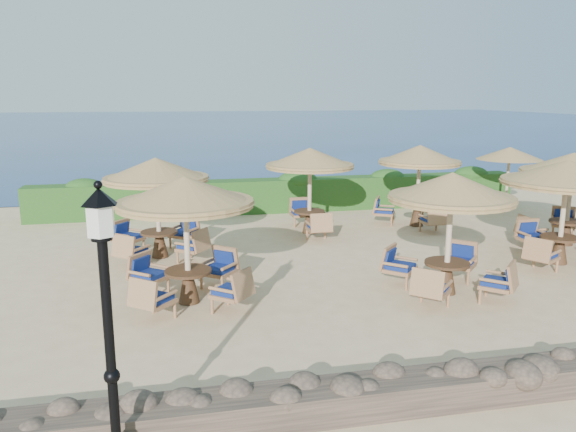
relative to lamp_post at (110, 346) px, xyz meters
The scene contains 13 objects.
ground 8.47m from the lamp_post, 54.78° to the left, with size 120.00×120.00×0.00m, color beige.
sea 76.97m from the lamp_post, 86.42° to the left, with size 160.00×160.00×0.00m, color navy.
hedge 14.83m from the lamp_post, 71.08° to the left, with size 18.00×0.90×1.20m, color #1C4516.
stone_wall 5.02m from the lamp_post, ahead, with size 15.00×0.65×0.44m, color brown.
lamp_post is the anchor object (origin of this frame).
extra_parasol 17.41m from the lamp_post, 43.60° to the left, with size 2.30×2.30×2.41m.
cafe_set_0 5.36m from the lamp_post, 79.30° to the left, with size 2.80×2.80×2.65m.
cafe_set_1 8.00m from the lamp_post, 35.82° to the left, with size 2.66×2.66×2.65m.
cafe_set_2 12.03m from the lamp_post, 30.57° to the left, with size 3.18×3.18×2.65m.
cafe_set_3 8.81m from the lamp_post, 87.66° to the left, with size 2.74×2.74×2.65m.
cafe_set_4 11.66m from the lamp_post, 65.17° to the left, with size 2.72×2.81×2.65m.
cafe_set_5 13.77m from the lamp_post, 51.46° to the left, with size 2.77×2.73×2.65m.
cafe_set_6 14.05m from the lamp_post, 33.17° to the left, with size 2.84×2.84×2.65m.
Camera 1 is at (-4.06, -12.76, 4.25)m, focal length 35.00 mm.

